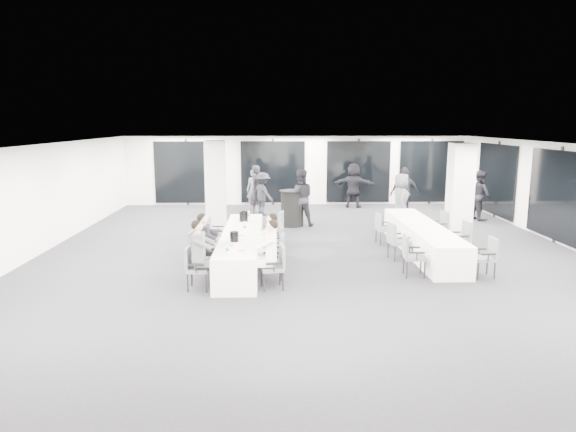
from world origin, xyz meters
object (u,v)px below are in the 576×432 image
at_px(chair_side_right_near, 487,255).
at_px(ice_bucket_far, 244,216).
at_px(chair_main_left_near, 194,265).
at_px(chair_side_left_mid, 396,239).
at_px(standing_guest_f, 354,182).
at_px(ice_bucket_near, 234,237).
at_px(chair_main_left_mid, 206,242).
at_px(chair_main_right_second, 276,254).
at_px(chair_main_right_mid, 276,244).
at_px(chair_side_right_mid, 461,237).
at_px(standing_guest_c, 263,191).
at_px(banquet_table_main, 241,248).
at_px(cocktail_table, 292,208).
at_px(chair_main_right_near, 276,264).
at_px(banquet_table_side, 422,239).
at_px(standing_guest_a, 258,186).
at_px(chair_main_right_far, 276,228).
at_px(chair_side_left_far, 382,226).
at_px(chair_main_left_fourth, 209,236).
at_px(chair_side_left_near, 411,253).
at_px(standing_guest_b, 300,194).
at_px(standing_guest_d, 404,190).
at_px(standing_guest_g, 254,187).
at_px(chair_side_right_far, 440,225).
at_px(chair_main_left_far, 214,231).
at_px(chair_main_left_second, 199,251).
at_px(standing_guest_e, 401,197).
at_px(chair_main_right_fourth, 275,238).
at_px(standing_guest_h, 480,192).

relative_size(chair_side_right_near, ice_bucket_far, 3.33).
relative_size(chair_main_left_near, chair_side_left_mid, 0.96).
relative_size(chair_side_left_mid, standing_guest_f, 0.45).
bearing_deg(chair_main_left_near, ice_bucket_near, 147.61).
xyz_separation_m(chair_main_left_mid, chair_main_right_second, (1.67, -1.10, 0.00)).
distance_m(chair_main_right_mid, chair_side_right_mid, 4.67).
bearing_deg(standing_guest_c, banquet_table_main, 135.33).
xyz_separation_m(chair_side_left_mid, standing_guest_f, (0.15, 7.88, 0.49)).
bearing_deg(cocktail_table, chair_main_right_near, -94.96).
distance_m(banquet_table_side, standing_guest_a, 7.50).
height_order(banquet_table_main, chair_main_right_far, chair_main_right_far).
bearing_deg(chair_side_left_far, chair_main_left_near, -58.38).
bearing_deg(chair_main_left_fourth, banquet_table_side, 107.51).
bearing_deg(chair_main_right_mid, chair_side_left_near, -102.31).
relative_size(banquet_table_main, standing_guest_a, 2.46).
height_order(standing_guest_b, ice_bucket_far, standing_guest_b).
relative_size(cocktail_table, standing_guest_c, 0.66).
xyz_separation_m(standing_guest_d, standing_guest_g, (-5.30, 2.09, -0.15)).
height_order(cocktail_table, chair_main_left_fourth, cocktail_table).
relative_size(chair_side_left_far, standing_guest_f, 0.43).
xyz_separation_m(cocktail_table, chair_side_right_far, (4.08, -2.48, -0.09)).
height_order(chair_side_left_far, standing_guest_g, standing_guest_g).
bearing_deg(standing_guest_f, ice_bucket_far, 77.71).
relative_size(chair_side_right_far, standing_guest_c, 0.50).
xyz_separation_m(standing_guest_g, ice_bucket_near, (-0.11, -8.46, -0.03)).
relative_size(banquet_table_main, standing_guest_c, 2.82).
bearing_deg(banquet_table_main, standing_guest_b, 69.75).
bearing_deg(chair_side_left_mid, chair_side_right_near, 35.57).
xyz_separation_m(banquet_table_main, ice_bucket_far, (-0.02, 1.42, 0.51)).
xyz_separation_m(chair_main_right_mid, standing_guest_c, (-0.45, 6.71, 0.35)).
bearing_deg(chair_main_right_mid, chair_main_left_fourth, 70.29).
relative_size(banquet_table_main, cocktail_table, 4.27).
bearing_deg(standing_guest_a, banquet_table_side, -105.75).
relative_size(banquet_table_side, standing_guest_a, 2.46).
bearing_deg(chair_main_left_far, chair_main_right_near, 29.04).
xyz_separation_m(chair_main_right_far, standing_guest_g, (-0.82, 6.10, 0.32)).
distance_m(chair_main_right_near, chair_main_right_far, 3.39).
bearing_deg(chair_main_left_second, ice_bucket_near, 113.65).
bearing_deg(cocktail_table, banquet_table_main, -107.22).
xyz_separation_m(standing_guest_e, standing_guest_g, (-4.90, 3.21, -0.08)).
xyz_separation_m(chair_main_right_fourth, standing_guest_a, (-0.64, 6.29, 0.52)).
bearing_deg(standing_guest_h, chair_main_left_mid, 110.21).
bearing_deg(chair_side_left_far, chair_main_right_mid, -62.36).
bearing_deg(standing_guest_e, chair_side_right_far, -157.91).
bearing_deg(ice_bucket_far, chair_main_right_mid, -63.11).
distance_m(chair_main_left_fourth, chair_side_left_mid, 4.65).
bearing_deg(chair_main_right_near, banquet_table_main, 14.35).
relative_size(chair_main_left_far, standing_guest_d, 0.41).
relative_size(chair_side_right_near, standing_guest_e, 0.45).
bearing_deg(standing_guest_b, chair_side_left_mid, 114.49).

